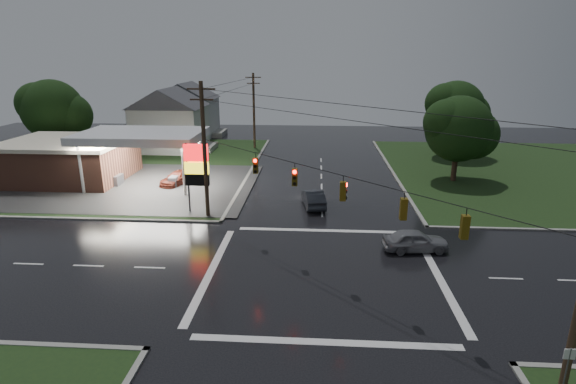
# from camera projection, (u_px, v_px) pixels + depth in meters

# --- Properties ---
(ground) EXTENTS (120.00, 120.00, 0.00)m
(ground) POSITION_uv_depth(u_px,v_px,m) (323.00, 273.00, 27.75)
(ground) COLOR black
(ground) RESTS_ON ground
(grass_nw) EXTENTS (36.00, 36.00, 0.08)m
(grass_nw) POSITION_uv_depth(u_px,v_px,m) (106.00, 166.00, 54.16)
(grass_nw) COLOR black
(grass_nw) RESTS_ON ground
(grass_ne) EXTENTS (36.00, 36.00, 0.08)m
(grass_ne) POSITION_uv_depth(u_px,v_px,m) (551.00, 173.00, 50.90)
(grass_ne) COLOR black
(grass_ne) RESTS_ON ground
(gas_station) EXTENTS (26.20, 18.00, 5.60)m
(gas_station) POSITION_uv_depth(u_px,v_px,m) (79.00, 157.00, 47.40)
(gas_station) COLOR #2D2D2D
(gas_station) RESTS_ON ground
(pylon_sign) EXTENTS (2.00, 0.35, 6.00)m
(pylon_sign) POSITION_uv_depth(u_px,v_px,m) (197.00, 167.00, 37.24)
(pylon_sign) COLOR #59595E
(pylon_sign) RESTS_ON ground
(utility_pole_nw) EXTENTS (2.20, 0.32, 11.00)m
(utility_pole_nw) POSITION_uv_depth(u_px,v_px,m) (204.00, 149.00, 35.72)
(utility_pole_nw) COLOR #382619
(utility_pole_nw) RESTS_ON ground
(utility_pole_n) EXTENTS (2.20, 0.32, 10.50)m
(utility_pole_n) POSITION_uv_depth(u_px,v_px,m) (254.00, 110.00, 62.98)
(utility_pole_n) COLOR #382619
(utility_pole_n) RESTS_ON ground
(traffic_signals) EXTENTS (26.87, 26.87, 1.47)m
(traffic_signals) POSITION_uv_depth(u_px,v_px,m) (326.00, 172.00, 25.82)
(traffic_signals) COLOR black
(traffic_signals) RESTS_ON ground
(house_near) EXTENTS (11.05, 8.48, 8.60)m
(house_near) POSITION_uv_depth(u_px,v_px,m) (170.00, 119.00, 62.10)
(house_near) COLOR silver
(house_near) RESTS_ON ground
(house_far) EXTENTS (11.05, 8.48, 8.60)m
(house_far) POSITION_uv_depth(u_px,v_px,m) (187.00, 109.00, 73.61)
(house_far) COLOR silver
(house_far) RESTS_ON ground
(tree_nw_behind) EXTENTS (8.93, 7.60, 10.00)m
(tree_nw_behind) POSITION_uv_depth(u_px,v_px,m) (54.00, 110.00, 56.66)
(tree_nw_behind) COLOR black
(tree_nw_behind) RESTS_ON ground
(tree_ne_near) EXTENTS (7.99, 6.80, 8.98)m
(tree_ne_near) POSITION_uv_depth(u_px,v_px,m) (460.00, 129.00, 46.20)
(tree_ne_near) COLOR black
(tree_ne_near) RESTS_ON ground
(tree_ne_far) EXTENTS (8.46, 7.20, 9.80)m
(tree_ne_far) POSITION_uv_depth(u_px,v_px,m) (456.00, 110.00, 57.28)
(tree_ne_far) COLOR black
(tree_ne_far) RESTS_ON ground
(car_north) EXTENTS (2.41, 4.89, 1.54)m
(car_north) POSITION_uv_depth(u_px,v_px,m) (313.00, 198.00, 39.70)
(car_north) COLOR black
(car_north) RESTS_ON ground
(car_crossing) EXTENTS (4.57, 2.21, 1.50)m
(car_crossing) POSITION_uv_depth(u_px,v_px,m) (415.00, 240.00, 30.69)
(car_crossing) COLOR slate
(car_crossing) RESTS_ON ground
(car_pump) EXTENTS (3.44, 4.97, 1.34)m
(car_pump) POSITION_uv_depth(u_px,v_px,m) (178.00, 178.00, 46.56)
(car_pump) COLOR #541D13
(car_pump) RESTS_ON ground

